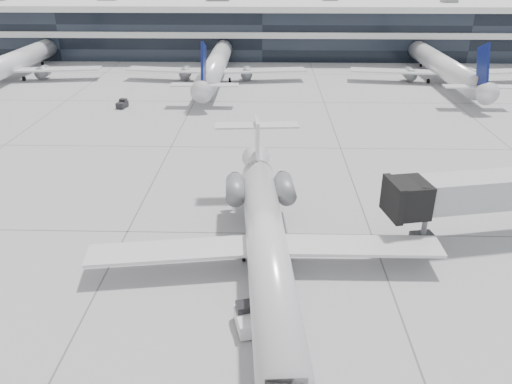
{
  "coord_description": "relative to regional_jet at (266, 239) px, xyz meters",
  "views": [
    {
      "loc": [
        1.53,
        -35.25,
        20.63
      ],
      "look_at": [
        0.52,
        2.39,
        2.6
      ],
      "focal_mm": 35.0,
      "sensor_mm": 36.0,
      "label": 1
    }
  ],
  "objects": [
    {
      "name": "baggage_tug",
      "position": [
        -1.08,
        -6.29,
        -1.83
      ],
      "size": [
        1.89,
        2.57,
        1.47
      ],
      "rotation": [
        0.0,
        0.0,
        0.25
      ],
      "color": "silver",
      "rests_on": "ground"
    },
    {
      "name": "traffic_cone",
      "position": [
        -0.93,
        19.15,
        -2.25
      ],
      "size": [
        0.44,
        0.44,
        0.5
      ],
      "rotation": [
        0.0,
        0.0,
        -0.38
      ],
      "color": "orange",
      "rests_on": "ground"
    },
    {
      "name": "regional_jet",
      "position": [
        0.0,
        0.0,
        0.0
      ],
      "size": [
        25.25,
        31.55,
        7.28
      ],
      "rotation": [
        0.0,
        0.0,
        0.08
      ],
      "color": "silver",
      "rests_on": "ground"
    },
    {
      "name": "far_tug",
      "position": [
        -21.63,
        41.41,
        -1.93
      ],
      "size": [
        1.53,
        2.15,
        1.24
      ],
      "rotation": [
        0.0,
        0.0,
        -0.21
      ],
      "color": "black",
      "rests_on": "ground"
    },
    {
      "name": "bg_jet_left",
      "position": [
        -46.45,
        60.09,
        -2.49
      ],
      "size": [
        32.0,
        40.0,
        9.6
      ],
      "primitive_type": null,
      "color": "silver",
      "rests_on": "ground"
    },
    {
      "name": "bg_jet_center",
      "position": [
        -9.45,
        60.09,
        -2.49
      ],
      "size": [
        32.0,
        40.0,
        9.6
      ],
      "primitive_type": null,
      "color": "silver",
      "rests_on": "ground"
    },
    {
      "name": "bg_jet_right",
      "position": [
        30.55,
        60.09,
        -2.49
      ],
      "size": [
        32.0,
        40.0,
        9.6
      ],
      "primitive_type": null,
      "color": "silver",
      "rests_on": "ground"
    },
    {
      "name": "terminal",
      "position": [
        -1.45,
        87.09,
        2.51
      ],
      "size": [
        170.0,
        22.0,
        10.0
      ],
      "primitive_type": "cube",
      "color": "black",
      "rests_on": "ground"
    },
    {
      "name": "jet_bridge",
      "position": [
        18.47,
        5.39,
        1.54
      ],
      "size": [
        17.14,
        6.37,
        5.52
      ],
      "rotation": [
        0.0,
        0.0,
        0.2
      ],
      "color": "#B8BABE",
      "rests_on": "ground"
    },
    {
      "name": "ground",
      "position": [
        -1.45,
        5.09,
        -2.49
      ],
      "size": [
        220.0,
        220.0,
        0.0
      ],
      "primitive_type": "plane",
      "color": "gray",
      "rests_on": "ground"
    }
  ]
}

